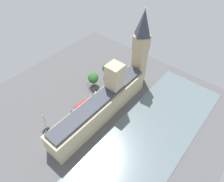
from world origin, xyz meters
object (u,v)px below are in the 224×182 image
pedestrian_midblock (56,137)px  street_lamp_slot_10 (44,117)px  car_dark_green_opposite_hall (67,121)px  plane_tree_leading (93,77)px  parliament_building (103,104)px  street_lamp_corner (88,84)px  car_black_trailing (46,130)px  plane_tree_by_river_gate (93,79)px  clock_tower (141,48)px  double_decker_bus_under_trees (83,105)px  car_yellow_cab_near_tower (108,82)px  plane_tree_far_end (107,68)px  car_silver_kerbside (98,91)px

pedestrian_midblock → street_lamp_slot_10: street_lamp_slot_10 is taller
car_dark_green_opposite_hall → plane_tree_leading: bearing=-71.2°
parliament_building → street_lamp_corner: size_ratio=10.44×
car_black_trailing → plane_tree_by_river_gate: 44.21m
car_black_trailing → street_lamp_slot_10: (5.86, -3.42, 3.67)m
pedestrian_midblock → plane_tree_leading: plane_tree_leading is taller
clock_tower → street_lamp_corner: (20.20, 28.81, -22.27)m
plane_tree_leading → double_decker_bus_under_trees: bearing=116.3°
plane_tree_leading → street_lamp_corner: (-0.27, 5.55, -2.03)m
double_decker_bus_under_trees → pedestrian_midblock: (-3.85, 24.54, -1.90)m
parliament_building → pedestrian_midblock: size_ratio=43.83×
car_yellow_cab_near_tower → car_black_trailing: bearing=96.0°
pedestrian_midblock → car_dark_green_opposite_hall: bearing=-149.5°
plane_tree_far_end → street_lamp_corner: plane_tree_far_end is taller
double_decker_bus_under_trees → plane_tree_by_river_gate: size_ratio=1.15×
plane_tree_by_river_gate → plane_tree_leading: size_ratio=0.95×
clock_tower → plane_tree_leading: (20.47, 23.26, -20.23)m
car_yellow_cab_near_tower → pedestrian_midblock: bearing=104.4°
street_lamp_slot_10 → car_yellow_cab_near_tower: bearing=-96.9°
parliament_building → car_black_trailing: (16.10, 29.81, -7.69)m
clock_tower → plane_tree_far_end: 29.92m
car_black_trailing → plane_tree_far_end: plane_tree_far_end is taller
pedestrian_midblock → car_silver_kerbside: bearing=-159.9°
car_silver_kerbside → street_lamp_slot_10: 38.57m
car_yellow_cab_near_tower → car_silver_kerbside: bearing=100.8°
clock_tower → car_yellow_cab_near_tower: clock_tower is taller
pedestrian_midblock → plane_tree_far_end: size_ratio=0.17×
double_decker_bus_under_trees → plane_tree_by_river_gate: plane_tree_by_river_gate is taller
car_silver_kerbside → plane_tree_far_end: (6.30, -16.90, 6.03)m
clock_tower → car_yellow_cab_near_tower: (14.51, 15.24, -26.09)m
car_dark_green_opposite_hall → pedestrian_midblock: (-3.90, 10.90, -0.16)m
car_yellow_cab_near_tower → car_black_trailing: same height
pedestrian_midblock → car_yellow_cab_near_tower: bearing=-160.9°
double_decker_bus_under_trees → car_silver_kerbside: bearing=104.7°
car_black_trailing → plane_tree_by_river_gate: size_ratio=0.50×
parliament_building → street_lamp_slot_10: bearing=50.2°
double_decker_bus_under_trees → plane_tree_far_end: plane_tree_far_end is taller
car_black_trailing → street_lamp_slot_10: bearing=-24.1°
plane_tree_leading → car_black_trailing: bearing=97.4°
plane_tree_leading → street_lamp_slot_10: plane_tree_leading is taller
street_lamp_corner → plane_tree_far_end: bearing=-91.0°
car_dark_green_opposite_hall → car_silver_kerbside: bearing=-82.1°
plane_tree_by_river_gate → street_lamp_slot_10: size_ratio=1.42×
parliament_building → car_dark_green_opposite_hall: (12.35, 18.25, -7.69)m
plane_tree_far_end → plane_tree_by_river_gate: bearing=92.5°
car_silver_kerbside → plane_tree_far_end: 19.02m
pedestrian_midblock → street_lamp_corner: street_lamp_corner is taller
clock_tower → street_lamp_slot_10: clock_tower is taller
parliament_building → double_decker_bus_under_trees: bearing=20.5°
car_dark_green_opposite_hall → pedestrian_midblock: bearing=112.4°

